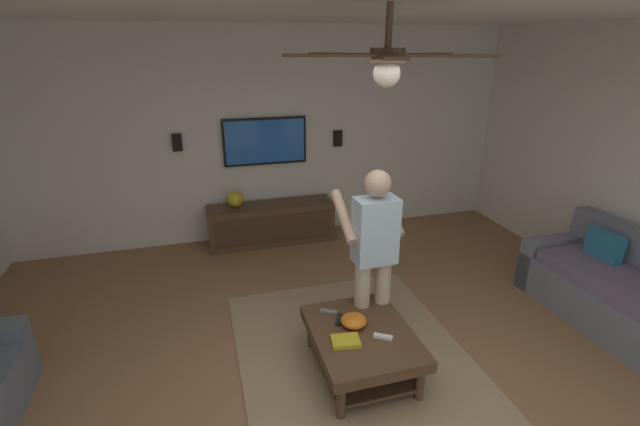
# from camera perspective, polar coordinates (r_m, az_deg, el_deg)

# --- Properties ---
(ground_plane) EXTENTS (8.07, 8.07, 0.00)m
(ground_plane) POSITION_cam_1_polar(r_m,az_deg,el_deg) (3.69, 4.23, -23.22)
(ground_plane) COLOR olive
(wall_back_tv) EXTENTS (0.10, 6.92, 2.82)m
(wall_back_tv) POSITION_cam_1_polar(r_m,az_deg,el_deg) (6.01, -6.58, 9.98)
(wall_back_tv) COLOR silver
(wall_back_tv) RESTS_ON ground
(area_rug) EXTENTS (2.43, 1.97, 0.01)m
(area_rug) POSITION_cam_1_polar(r_m,az_deg,el_deg) (4.07, 4.29, -18.06)
(area_rug) COLOR #9E8460
(area_rug) RESTS_ON ground
(couch) EXTENTS (1.92, 0.90, 0.87)m
(couch) POSITION_cam_1_polar(r_m,az_deg,el_deg) (5.16, 35.30, -8.96)
(couch) COLOR slate
(couch) RESTS_ON ground
(coffee_table) EXTENTS (1.00, 0.80, 0.40)m
(coffee_table) POSITION_cam_1_polar(r_m,az_deg,el_deg) (3.74, 5.50, -16.48)
(coffee_table) COLOR #513823
(coffee_table) RESTS_ON ground
(media_console) EXTENTS (0.45, 1.70, 0.55)m
(media_console) POSITION_cam_1_polar(r_m,az_deg,el_deg) (6.02, -6.38, -1.33)
(media_console) COLOR #513823
(media_console) RESTS_ON ground
(tv) EXTENTS (0.05, 1.11, 0.63)m
(tv) POSITION_cam_1_polar(r_m,az_deg,el_deg) (5.92, -7.22, 9.32)
(tv) COLOR black
(person_standing) EXTENTS (0.55, 0.55, 1.64)m
(person_standing) POSITION_cam_1_polar(r_m,az_deg,el_deg) (3.78, 7.05, -4.69)
(person_standing) COLOR #C6B793
(person_standing) RESTS_ON ground
(bowl) EXTENTS (0.22, 0.22, 0.10)m
(bowl) POSITION_cam_1_polar(r_m,az_deg,el_deg) (3.71, 4.44, -13.90)
(bowl) COLOR orange
(bowl) RESTS_ON coffee_table
(remote_white) EXTENTS (0.12, 0.15, 0.02)m
(remote_white) POSITION_cam_1_polar(r_m,az_deg,el_deg) (3.62, 8.26, -15.76)
(remote_white) COLOR white
(remote_white) RESTS_ON coffee_table
(remote_black) EXTENTS (0.15, 0.11, 0.02)m
(remote_black) POSITION_cam_1_polar(r_m,az_deg,el_deg) (3.77, 2.50, -13.83)
(remote_black) COLOR black
(remote_black) RESTS_ON coffee_table
(remote_grey) EXTENTS (0.12, 0.15, 0.02)m
(remote_grey) POSITION_cam_1_polar(r_m,az_deg,el_deg) (3.87, 1.13, -12.82)
(remote_grey) COLOR slate
(remote_grey) RESTS_ON coffee_table
(book) EXTENTS (0.19, 0.24, 0.04)m
(book) POSITION_cam_1_polar(r_m,az_deg,el_deg) (3.54, 3.31, -16.44)
(book) COLOR gold
(book) RESTS_ON coffee_table
(vase_round) EXTENTS (0.22, 0.22, 0.22)m
(vase_round) POSITION_cam_1_polar(r_m,az_deg,el_deg) (5.88, -11.10, 1.84)
(vase_round) COLOR gold
(vase_round) RESTS_ON media_console
(wall_speaker_left) EXTENTS (0.06, 0.12, 0.22)m
(wall_speaker_left) POSITION_cam_1_polar(r_m,az_deg,el_deg) (6.17, 2.35, 9.77)
(wall_speaker_left) COLOR black
(wall_speaker_right) EXTENTS (0.06, 0.12, 0.22)m
(wall_speaker_right) POSITION_cam_1_polar(r_m,az_deg,el_deg) (5.86, -18.24, 8.79)
(wall_speaker_right) COLOR black
(ceiling_fan) EXTENTS (1.14, 1.16, 0.46)m
(ceiling_fan) POSITION_cam_1_polar(r_m,az_deg,el_deg) (2.67, 8.77, 19.20)
(ceiling_fan) COLOR #4C3828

